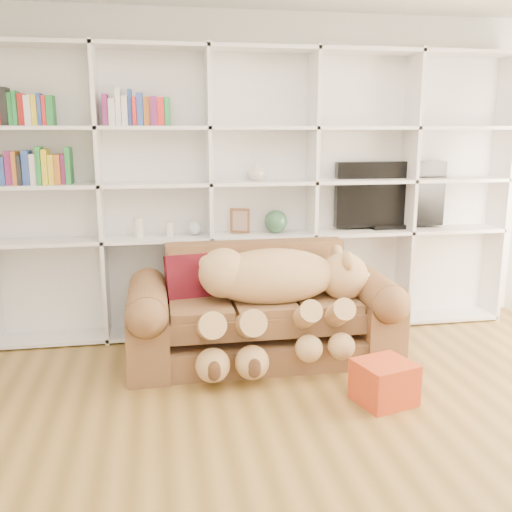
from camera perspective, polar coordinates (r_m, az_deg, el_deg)
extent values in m
plane|color=brown|center=(3.12, 8.76, -21.57)|extent=(5.00, 5.00, 0.00)
cube|color=white|center=(5.02, 0.14, 8.13)|extent=(5.00, 0.02, 2.70)
cube|color=white|center=(5.00, 0.21, 6.39)|extent=(4.40, 0.03, 2.40)
cube|color=white|center=(4.79, -15.27, 5.66)|extent=(0.03, 0.35, 2.40)
cube|color=white|center=(4.79, -4.68, 6.06)|extent=(0.03, 0.35, 2.40)
cube|color=white|center=(4.94, 5.59, 6.25)|extent=(0.03, 0.35, 2.40)
cube|color=white|center=(5.25, 14.96, 6.26)|extent=(0.03, 0.35, 2.40)
cube|color=white|center=(5.67, 23.11, 6.12)|extent=(0.03, 0.35, 2.40)
cube|color=white|center=(5.11, 0.51, -6.96)|extent=(4.40, 0.35, 0.03)
cube|color=white|center=(4.90, 0.53, 2.11)|extent=(4.40, 0.35, 0.03)
cube|color=white|center=(4.84, 0.54, 7.36)|extent=(4.40, 0.35, 0.03)
cube|color=white|center=(4.81, 0.55, 12.70)|extent=(4.40, 0.35, 0.03)
cube|color=white|center=(4.86, 0.57, 20.04)|extent=(4.40, 0.35, 0.03)
cube|color=brown|center=(4.49, 0.66, -8.85)|extent=(1.94, 0.78, 0.20)
cube|color=brown|center=(4.37, 0.72, -5.22)|extent=(1.44, 0.65, 0.28)
cube|color=brown|center=(4.66, -0.10, -1.60)|extent=(1.44, 0.18, 0.51)
cube|color=brown|center=(4.37, -10.68, -7.56)|extent=(0.29, 0.88, 0.51)
cube|color=brown|center=(4.66, 11.26, -6.27)|extent=(0.29, 0.88, 0.51)
cylinder|color=brown|center=(4.29, -10.82, -4.38)|extent=(0.29, 0.83, 0.29)
cylinder|color=brown|center=(4.59, 11.40, -3.27)|extent=(0.29, 0.83, 0.29)
ellipsoid|color=tan|center=(4.28, 1.70, -2.05)|extent=(0.98, 0.47, 0.42)
sphere|color=tan|center=(4.21, -3.26, -1.71)|extent=(0.37, 0.37, 0.37)
sphere|color=tan|center=(4.43, 8.77, -2.03)|extent=(0.37, 0.37, 0.37)
sphere|color=#CDB587|center=(4.49, 10.49, -2.56)|extent=(0.19, 0.19, 0.19)
sphere|color=#452B18|center=(4.52, 11.34, -2.62)|extent=(0.06, 0.06, 0.06)
ellipsoid|color=tan|center=(4.27, 9.18, -0.50)|extent=(0.09, 0.15, 0.15)
ellipsoid|color=tan|center=(4.51, 8.11, 0.24)|extent=(0.09, 0.15, 0.15)
sphere|color=tan|center=(4.18, -4.88, -0.77)|extent=(0.13, 0.13, 0.13)
cylinder|color=tan|center=(4.10, 4.87, -6.10)|extent=(0.16, 0.45, 0.33)
cylinder|color=tan|center=(4.16, 8.03, -5.88)|extent=(0.16, 0.45, 0.33)
cylinder|color=tan|center=(4.00, -4.62, -7.09)|extent=(0.19, 0.52, 0.38)
cylinder|color=tan|center=(4.03, -0.76, -6.89)|extent=(0.19, 0.52, 0.38)
sphere|color=tan|center=(4.03, 5.34, -9.24)|extent=(0.19, 0.19, 0.19)
sphere|color=tan|center=(4.10, 8.57, -8.97)|extent=(0.19, 0.19, 0.19)
sphere|color=tan|center=(3.94, -4.36, -10.79)|extent=(0.24, 0.24, 0.24)
sphere|color=tan|center=(3.98, -0.42, -10.56)|extent=(0.24, 0.24, 0.24)
cube|color=#540E10|center=(4.43, -6.66, -2.20)|extent=(0.39, 0.26, 0.38)
cube|color=#B73A18|center=(3.87, 12.68, -12.20)|extent=(0.42, 0.40, 0.27)
cube|color=black|center=(5.24, 13.28, 6.04)|extent=(1.01, 0.08, 0.58)
cube|color=black|center=(5.28, 13.12, 2.93)|extent=(0.34, 0.18, 0.04)
cube|color=brown|center=(4.85, -1.63, 3.56)|extent=(0.17, 0.08, 0.21)
sphere|color=#2C5638|center=(4.90, 2.00, 3.47)|extent=(0.20, 0.20, 0.20)
cylinder|color=beige|center=(4.80, -11.67, 2.80)|extent=(0.11, 0.11, 0.16)
cylinder|color=beige|center=(4.81, -8.63, 2.69)|extent=(0.09, 0.09, 0.12)
sphere|color=silver|center=(4.81, -6.15, 2.80)|extent=(0.12, 0.12, 0.12)
imported|color=beige|center=(4.82, 0.05, 8.52)|extent=(0.21, 0.21, 0.17)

